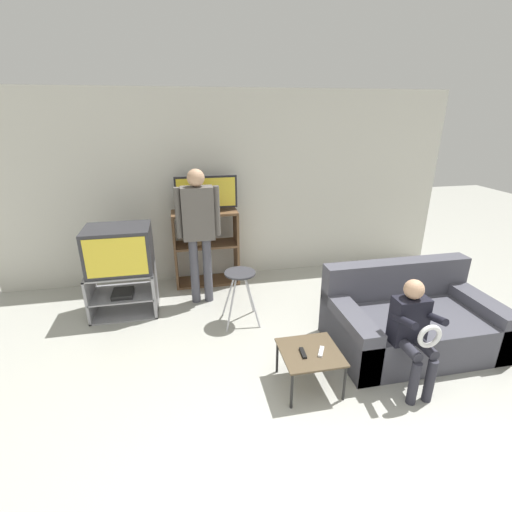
% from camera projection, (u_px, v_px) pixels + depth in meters
% --- Properties ---
extents(ground_plane, '(18.00, 18.00, 0.00)m').
position_uv_depth(ground_plane, '(314.00, 491.00, 2.42)').
color(ground_plane, '#ADADA3').
extents(wall_back, '(6.40, 0.06, 2.60)m').
position_uv_depth(wall_back, '(231.00, 188.00, 5.22)').
color(wall_back, beige).
rests_on(wall_back, ground_plane).
extents(tv_stand, '(0.77, 0.55, 0.55)m').
position_uv_depth(tv_stand, '(124.00, 292.00, 4.49)').
color(tv_stand, '#939399').
rests_on(tv_stand, ground_plane).
extents(television_main, '(0.73, 0.55, 0.53)m').
position_uv_depth(television_main, '(119.00, 249.00, 4.31)').
color(television_main, '#2D2D33').
rests_on(television_main, tv_stand).
extents(media_shelf, '(0.89, 0.38, 1.05)m').
position_uv_depth(media_shelf, '(206.00, 247.00, 5.18)').
color(media_shelf, brown).
rests_on(media_shelf, ground_plane).
extents(television_flat, '(0.82, 0.20, 0.47)m').
position_uv_depth(television_flat, '(206.00, 195.00, 4.93)').
color(television_flat, black).
rests_on(television_flat, media_shelf).
extents(folding_stool, '(0.41, 0.39, 0.64)m').
position_uv_depth(folding_stool, '(240.00, 282.00, 4.19)').
color(folding_stool, '#B7B7BC').
rests_on(folding_stool, ground_plane).
extents(snack_table, '(0.51, 0.51, 0.37)m').
position_uv_depth(snack_table, '(310.00, 355.00, 3.24)').
color(snack_table, brown).
rests_on(snack_table, ground_plane).
extents(remote_control_black, '(0.05, 0.15, 0.02)m').
position_uv_depth(remote_control_black, '(303.00, 353.00, 3.19)').
color(remote_control_black, black).
rests_on(remote_control_black, snack_table).
extents(remote_control_white, '(0.10, 0.14, 0.02)m').
position_uv_depth(remote_control_white, '(321.00, 352.00, 3.21)').
color(remote_control_white, silver).
rests_on(remote_control_white, snack_table).
extents(couch, '(1.65, 0.99, 0.81)m').
position_uv_depth(couch, '(410.00, 321.00, 3.87)').
color(couch, '#4C4C56').
rests_on(couch, ground_plane).
extents(person_standing_adult, '(0.53, 0.21, 1.70)m').
position_uv_depth(person_standing_adult, '(198.00, 224.00, 4.47)').
color(person_standing_adult, '#4C4C56').
rests_on(person_standing_adult, ground_plane).
extents(person_seated_child, '(0.33, 0.43, 1.01)m').
position_uv_depth(person_seated_child, '(413.00, 328.00, 3.16)').
color(person_seated_child, '#2D2D38').
rests_on(person_seated_child, ground_plane).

